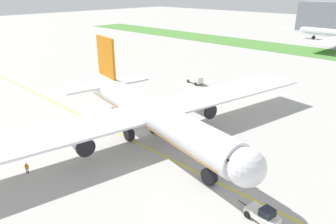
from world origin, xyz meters
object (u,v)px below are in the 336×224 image
(pushback_tug, at_px, (263,215))
(service_truck_baggage_loader, at_px, (195,79))
(ground_crew_marshaller_front, at_px, (27,167))
(airliner_foreground, at_px, (148,112))
(ground_crew_wingwalker_port, at_px, (96,116))
(traffic_cone_near_nose, at_px, (37,128))

(pushback_tug, relative_size, service_truck_baggage_loader, 1.02)
(ground_crew_marshaller_front, xyz_separation_m, service_truck_baggage_loader, (-12.37, 55.37, 0.40))
(airliner_foreground, xyz_separation_m, ground_crew_marshaller_front, (-5.54, -20.32, -4.76))
(airliner_foreground, relative_size, service_truck_baggage_loader, 13.53)
(ground_crew_marshaller_front, bearing_deg, ground_crew_wingwalker_port, 116.84)
(airliner_foreground, xyz_separation_m, ground_crew_wingwalker_port, (-15.24, -1.16, -4.79))
(airliner_foreground, xyz_separation_m, service_truck_baggage_loader, (-17.91, 35.05, -4.36))
(ground_crew_wingwalker_port, relative_size, traffic_cone_near_nose, 2.89)
(pushback_tug, relative_size, ground_crew_wingwalker_port, 3.58)
(airliner_foreground, xyz_separation_m, traffic_cone_near_nose, (-20.25, -11.91, -5.53))
(pushback_tug, height_order, traffic_cone_near_nose, pushback_tug)
(ground_crew_marshaller_front, bearing_deg, traffic_cone_near_nose, 150.26)
(traffic_cone_near_nose, bearing_deg, pushback_tug, 8.61)
(airliner_foreground, height_order, ground_crew_wingwalker_port, airliner_foreground)
(pushback_tug, distance_m, traffic_cone_near_nose, 46.50)
(service_truck_baggage_loader, bearing_deg, airliner_foreground, -62.93)
(ground_crew_marshaller_front, relative_size, service_truck_baggage_loader, 0.29)
(ground_crew_wingwalker_port, xyz_separation_m, traffic_cone_near_nose, (-5.02, -10.76, -0.74))
(ground_crew_marshaller_front, distance_m, traffic_cone_near_nose, 16.96)
(pushback_tug, bearing_deg, service_truck_baggage_loader, 137.48)
(traffic_cone_near_nose, bearing_deg, service_truck_baggage_loader, 87.15)
(airliner_foreground, distance_m, service_truck_baggage_loader, 39.60)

